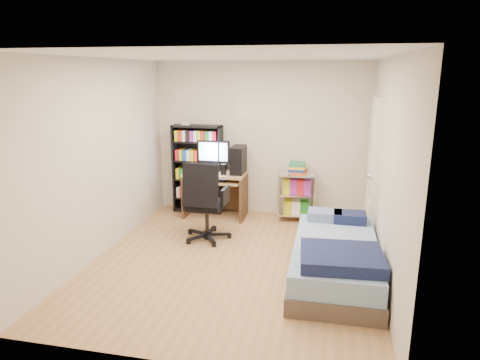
% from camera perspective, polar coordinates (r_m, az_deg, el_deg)
% --- Properties ---
extents(room, '(3.58, 4.08, 2.58)m').
position_cam_1_polar(room, '(5.10, -0.90, 2.05)').
color(room, tan).
rests_on(room, ground).
extents(media_shelf, '(0.83, 0.28, 1.53)m').
position_cam_1_polar(media_shelf, '(7.21, -5.65, 1.62)').
color(media_shelf, black).
rests_on(media_shelf, room).
extents(computer_desk, '(0.99, 0.57, 1.25)m').
position_cam_1_polar(computer_desk, '(6.96, -2.45, 0.49)').
color(computer_desk, tan).
rests_on(computer_desk, room).
extents(office_chair, '(0.72, 0.72, 1.14)m').
position_cam_1_polar(office_chair, '(6.05, -4.60, -4.74)').
color(office_chair, black).
rests_on(office_chair, room).
extents(wire_cart, '(0.61, 0.46, 0.94)m').
position_cam_1_polar(wire_cart, '(6.85, 7.59, -0.33)').
color(wire_cart, silver).
rests_on(wire_cart, room).
extents(bed, '(0.97, 1.94, 0.55)m').
position_cam_1_polar(bed, '(5.12, 12.62, -10.18)').
color(bed, '#51453C').
rests_on(bed, room).
extents(door, '(0.12, 0.80, 2.00)m').
position_cam_1_polar(door, '(6.38, 17.21, 1.60)').
color(door, white).
rests_on(door, room).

